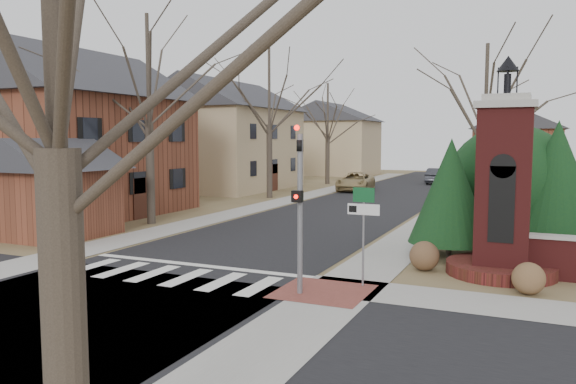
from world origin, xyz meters
The scene contains 27 objects.
ground centered at (0.00, 0.00, 0.00)m, with size 120.00×120.00×0.00m, color brown.
main_street centered at (0.00, 22.00, 0.01)m, with size 8.00×70.00×0.01m, color black.
cross_street centered at (0.00, -3.00, 0.01)m, with size 120.00×8.00×0.01m, color black.
crosswalk_zone centered at (0.00, 0.80, 0.01)m, with size 8.00×2.20×0.02m, color silver.
stop_bar centered at (0.00, 2.30, 0.01)m, with size 8.00×0.35×0.02m, color silver.
sidewalk_right_main centered at (5.20, 22.00, 0.01)m, with size 2.00×60.00×0.02m, color gray.
sidewalk_left centered at (-5.20, 22.00, 0.01)m, with size 2.00×60.00×0.02m, color gray.
curb_apron centered at (4.80, 1.00, 0.01)m, with size 2.40×2.40×0.02m, color brown.
traffic_signal_pole centered at (4.30, 0.57, 2.59)m, with size 0.28×0.41×4.50m.
sign_post centered at (5.59, 1.99, 1.95)m, with size 0.90×0.07×2.75m.
brick_gate_monument centered at (9.00, 4.99, 2.17)m, with size 3.20×3.20×6.47m.
house_brick_left centered at (-13.01, 9.99, 4.66)m, with size 9.80×11.80×9.42m.
house_stucco_left centered at (-13.50, 27.00, 4.59)m, with size 9.80×12.80×9.28m.
garage_left centered at (-8.52, 4.49, 2.24)m, with size 4.80×4.80×4.29m.
house_distant_left centered at (-12.01, 48.00, 4.25)m, with size 10.80×8.80×8.53m.
house_distant_right centered at (7.99, 47.99, 3.65)m, with size 8.80×8.80×7.30m.
evergreen_near centered at (7.20, 7.00, 2.30)m, with size 2.80×2.80×4.10m.
evergreen_mid centered at (10.50, 8.20, 2.60)m, with size 3.40×3.40×4.70m.
evergreen_mass centered at (9.00, 9.50, 2.40)m, with size 4.80×4.80×4.80m, color black.
bare_tree_0 centered at (-7.00, 9.00, 7.70)m, with size 8.05×8.05×11.15m.
bare_tree_1 centered at (-7.00, 22.00, 8.03)m, with size 8.40×8.40×11.64m.
bare_tree_2 centered at (-7.50, 35.00, 7.03)m, with size 7.35×7.35×10.19m.
bare_tree_3 centered at (7.50, 16.00, 6.69)m, with size 7.00×7.00×9.70m.
pickup_truck centered at (-3.16, 29.55, 0.72)m, with size 2.37×5.15×1.43m, color #9E8856.
distant_car centered at (1.60, 39.24, 0.71)m, with size 1.51×4.32×1.42m, color #36373E.
dry_shrub_left centered at (6.80, 4.60, 0.46)m, with size 0.92×0.92×0.92m, color brown.
dry_shrub_right centered at (9.80, 3.00, 0.43)m, with size 0.85×0.85×0.85m, color brown.
Camera 1 is at (9.91, -12.72, 4.07)m, focal length 35.00 mm.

